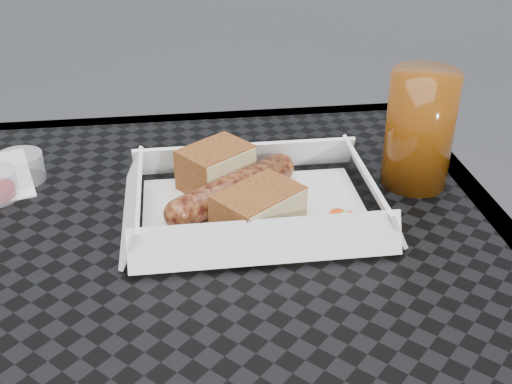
{
  "coord_description": "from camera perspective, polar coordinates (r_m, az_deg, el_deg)",
  "views": [
    {
      "loc": [
        0.08,
        -0.4,
        1.08
      ],
      "look_at": [
        0.15,
        0.13,
        0.78
      ],
      "focal_mm": 45.0,
      "sensor_mm": 36.0,
      "label": 1
    }
  ],
  "objects": [
    {
      "name": "bratwurst",
      "position": [
        0.64,
        -2.07,
        0.23
      ],
      "size": [
        0.14,
        0.11,
        0.03
      ],
      "rotation": [
        0.0,
        0.0,
        0.64
      ],
      "color": "brown",
      "rests_on": "food_tray"
    },
    {
      "name": "condiment_cup_empty",
      "position": [
        0.74,
        -20.21,
        2.05
      ],
      "size": [
        0.05,
        0.05,
        0.03
      ],
      "primitive_type": "cylinder",
      "color": "silver",
      "rests_on": "patio_table"
    },
    {
      "name": "veg_garnish",
      "position": [
        0.62,
        7.02,
        -2.83
      ],
      "size": [
        0.03,
        0.03,
        0.0
      ],
      "color": "#F9440A",
      "rests_on": "food_tray"
    },
    {
      "name": "food_tray",
      "position": [
        0.64,
        -0.12,
        -1.74
      ],
      "size": [
        0.22,
        0.15,
        0.0
      ],
      "primitive_type": "cube",
      "color": "white",
      "rests_on": "patio_table"
    },
    {
      "name": "bread_near",
      "position": [
        0.67,
        -3.6,
        2.21
      ],
      "size": [
        0.09,
        0.08,
        0.04
      ],
      "primitive_type": "cube",
      "rotation": [
        0.0,
        0.0,
        0.64
      ],
      "color": "brown",
      "rests_on": "food_tray"
    },
    {
      "name": "drink_glass",
      "position": [
        0.69,
        14.33,
        5.41
      ],
      "size": [
        0.07,
        0.07,
        0.12
      ],
      "primitive_type": "cylinder",
      "color": "#602D08",
      "rests_on": "patio_table"
    },
    {
      "name": "bread_far",
      "position": [
        0.6,
        0.21,
        -1.62
      ],
      "size": [
        0.09,
        0.09,
        0.04
      ],
      "primitive_type": "cube",
      "rotation": [
        0.0,
        0.0,
        0.64
      ],
      "color": "brown",
      "rests_on": "food_tray"
    }
  ]
}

